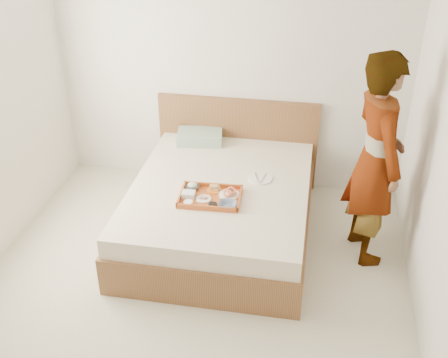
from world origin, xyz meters
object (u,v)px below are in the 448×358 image
object	(u,v)px
bed	(221,209)
person	(376,160)
tray	(210,197)
dinner_plate	(260,178)

from	to	relation	value
bed	person	distance (m)	1.44
bed	tray	distance (m)	0.38
dinner_plate	person	bearing A→B (deg)	-10.85
tray	dinner_plate	bearing A→B (deg)	44.51
bed	dinner_plate	distance (m)	0.46
tray	person	size ratio (longest dim) A/B	0.28
bed	tray	xyz separation A→B (m)	(-0.04, -0.25, 0.29)
bed	person	world-z (taller)	person
dinner_plate	bed	bearing A→B (deg)	-154.95
bed	dinner_plate	bearing A→B (deg)	25.05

